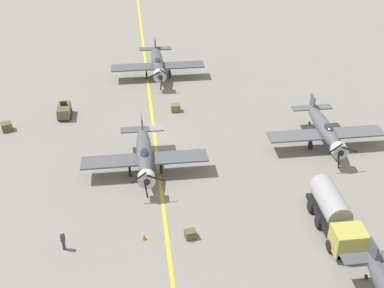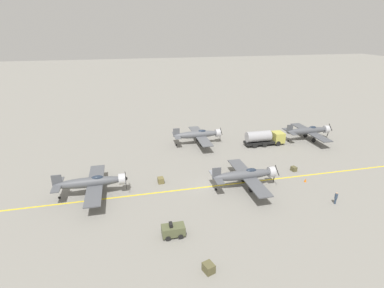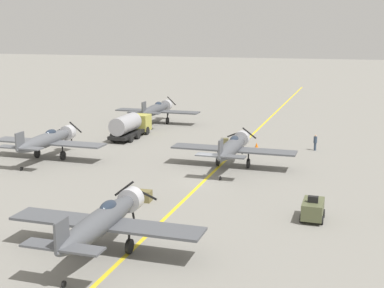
{
  "view_description": "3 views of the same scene",
  "coord_description": "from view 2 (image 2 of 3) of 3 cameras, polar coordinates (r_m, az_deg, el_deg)",
  "views": [
    {
      "loc": [
        2.01,
        47.82,
        29.64
      ],
      "look_at": [
        -3.36,
        4.21,
        2.34
      ],
      "focal_mm": 50.0,
      "sensor_mm": 36.0,
      "label": 1
    },
    {
      "loc": [
        37.5,
        -11.47,
        22.11
      ],
      "look_at": [
        -12.18,
        0.05,
        2.16
      ],
      "focal_mm": 28.0,
      "sensor_mm": 36.0,
      "label": 2
    },
    {
      "loc": [
        12.47,
        -43.43,
        13.05
      ],
      "look_at": [
        -3.06,
        6.05,
        1.83
      ],
      "focal_mm": 50.0,
      "sensor_mm": 36.0,
      "label": 3
    }
  ],
  "objects": [
    {
      "name": "ground_plane",
      "position": [
        45.02,
        3.47,
        -8.09
      ],
      "size": [
        400.0,
        400.0,
        0.0
      ],
      "primitive_type": "plane",
      "color": "gray"
    },
    {
      "name": "taxiway_stripe",
      "position": [
        45.02,
        3.47,
        -8.09
      ],
      "size": [
        0.3,
        160.0,
        0.01
      ],
      "primitive_type": "cube",
      "color": "yellow",
      "rests_on": "ground"
    },
    {
      "name": "airplane_mid_center",
      "position": [
        44.57,
        10.24,
        -5.81
      ],
      "size": [
        12.0,
        9.98,
        3.65
      ],
      "rotation": [
        0.0,
        0.0,
        -0.0
      ],
      "color": "#505358",
      "rests_on": "ground"
    },
    {
      "name": "airplane_far_left",
      "position": [
        66.86,
        21.39,
        2.36
      ],
      "size": [
        12.0,
        9.98,
        3.65
      ],
      "rotation": [
        0.0,
        0.0,
        -0.22
      ],
      "color": "#4B4E53",
      "rests_on": "ground"
    },
    {
      "name": "airplane_near_center",
      "position": [
        44.12,
        -18.46,
        -6.94
      ],
      "size": [
        12.0,
        9.98,
        3.65
      ],
      "rotation": [
        0.0,
        0.0,
        0.2
      ],
      "color": "#4E5055",
      "rests_on": "ground"
    },
    {
      "name": "airplane_mid_left",
      "position": [
        60.07,
        1.24,
        1.81
      ],
      "size": [
        12.0,
        9.98,
        3.65
      ],
      "rotation": [
        0.0,
        0.0,
        -0.01
      ],
      "color": "#57595F",
      "rests_on": "ground"
    },
    {
      "name": "fuel_tanker",
      "position": [
        61.49,
        13.65,
        1.17
      ],
      "size": [
        2.68,
        8.0,
        2.98
      ],
      "color": "black",
      "rests_on": "ground"
    },
    {
      "name": "tow_tractor",
      "position": [
        35.12,
        -3.6,
        -16.06
      ],
      "size": [
        1.57,
        2.6,
        1.79
      ],
      "color": "#515638",
      "rests_on": "ground"
    },
    {
      "name": "ground_crew_walking",
      "position": [
        44.77,
        25.73,
        -9.17
      ],
      "size": [
        0.38,
        0.38,
        1.75
      ],
      "color": "#334256",
      "rests_on": "ground"
    },
    {
      "name": "supply_crate_by_tanker",
      "position": [
        31.27,
        3.19,
        -22.49
      ],
      "size": [
        1.34,
        1.23,
        0.92
      ],
      "primitive_type": "cube",
      "rotation": [
        0.0,
        0.0,
        0.33
      ],
      "color": "brown",
      "rests_on": "ground"
    },
    {
      "name": "supply_crate_mid_lane",
      "position": [
        52.17,
        18.82,
        -4.5
      ],
      "size": [
        1.01,
        0.9,
        0.73
      ],
      "primitive_type": "cube",
      "rotation": [
        0.0,
        0.0,
        0.21
      ],
      "color": "brown",
      "rests_on": "ground"
    },
    {
      "name": "supply_crate_outboard",
      "position": [
        45.99,
        -5.96,
        -6.89
      ],
      "size": [
        1.08,
        0.92,
        0.86
      ],
      "primitive_type": "cube",
      "rotation": [
        0.0,
        0.0,
        0.05
      ],
      "color": "brown",
      "rests_on": "ground"
    },
    {
      "name": "traffic_cone",
      "position": [
        49.28,
        20.79,
        -6.45
      ],
      "size": [
        0.36,
        0.36,
        0.55
      ],
      "primitive_type": "cone",
      "color": "orange",
      "rests_on": "ground"
    }
  ]
}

